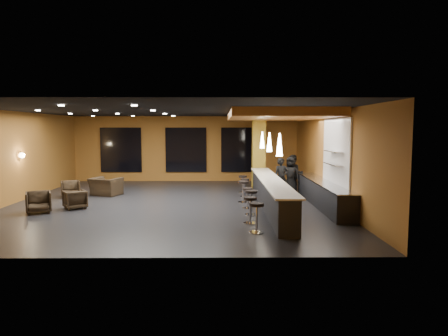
{
  "coord_description": "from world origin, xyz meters",
  "views": [
    {
      "loc": [
        1.86,
        -15.07,
        2.83
      ],
      "look_at": [
        2.0,
        0.5,
        1.3
      ],
      "focal_mm": 32.0,
      "sensor_mm": 36.0,
      "label": 1
    }
  ],
  "objects_px": {
    "staff_c": "(290,175)",
    "armchair_a": "(38,202)",
    "pendant_2": "(262,140)",
    "armchair_b": "(75,199)",
    "armchair_d": "(106,187)",
    "bar_stool_3": "(248,195)",
    "bar_stool_0": "(257,214)",
    "bar_stool_2": "(251,199)",
    "prep_counter": "(323,194)",
    "bar_counter": "(271,194)",
    "bar_stool_1": "(250,207)",
    "bar_stool_6": "(243,182)",
    "pendant_0": "(279,145)",
    "staff_b": "(294,174)",
    "column": "(259,152)",
    "pendant_1": "(269,142)",
    "bar_stool_4": "(243,189)",
    "armchair_c": "(71,189)",
    "bar_stool_5": "(245,185)",
    "staff_a": "(281,177)"
  },
  "relations": [
    {
      "from": "prep_counter",
      "to": "armchair_a",
      "type": "height_order",
      "value": "prep_counter"
    },
    {
      "from": "armchair_b",
      "to": "bar_stool_1",
      "type": "bearing_deg",
      "value": 124.13
    },
    {
      "from": "column",
      "to": "staff_c",
      "type": "bearing_deg",
      "value": -47.99
    },
    {
      "from": "staff_a",
      "to": "bar_stool_1",
      "type": "distance_m",
      "value": 5.03
    },
    {
      "from": "pendant_0",
      "to": "armchair_d",
      "type": "bearing_deg",
      "value": 144.17
    },
    {
      "from": "armchair_a",
      "to": "bar_stool_3",
      "type": "distance_m",
      "value": 7.15
    },
    {
      "from": "staff_a",
      "to": "bar_stool_3",
      "type": "xyz_separation_m",
      "value": [
        -1.57,
        -2.45,
        -0.34
      ]
    },
    {
      "from": "pendant_0",
      "to": "staff_b",
      "type": "height_order",
      "value": "pendant_0"
    },
    {
      "from": "pendant_2",
      "to": "armchair_c",
      "type": "xyz_separation_m",
      "value": [
        -8.01,
        -0.66,
        -2.01
      ]
    },
    {
      "from": "bar_stool_2",
      "to": "bar_stool_3",
      "type": "distance_m",
      "value": 1.09
    },
    {
      "from": "bar_counter",
      "to": "bar_stool_1",
      "type": "xyz_separation_m",
      "value": [
        -0.9,
        -2.35,
        0.02
      ]
    },
    {
      "from": "bar_stool_0",
      "to": "bar_stool_6",
      "type": "height_order",
      "value": "bar_stool_0"
    },
    {
      "from": "bar_stool_4",
      "to": "bar_stool_6",
      "type": "bearing_deg",
      "value": 87.44
    },
    {
      "from": "armchair_b",
      "to": "bar_stool_1",
      "type": "distance_m",
      "value": 6.5
    },
    {
      "from": "column",
      "to": "armchair_d",
      "type": "relative_size",
      "value": 3.01
    },
    {
      "from": "pendant_2",
      "to": "bar_stool_5",
      "type": "bearing_deg",
      "value": -140.29
    },
    {
      "from": "bar_stool_1",
      "to": "armchair_d",
      "type": "bearing_deg",
      "value": 138.19
    },
    {
      "from": "armchair_b",
      "to": "armchair_d",
      "type": "xyz_separation_m",
      "value": [
        0.28,
        2.85,
        0.05
      ]
    },
    {
      "from": "pendant_1",
      "to": "armchair_a",
      "type": "xyz_separation_m",
      "value": [
        -7.94,
        -1.23,
        -1.99
      ]
    },
    {
      "from": "prep_counter",
      "to": "bar_stool_2",
      "type": "relative_size",
      "value": 7.31
    },
    {
      "from": "bar_stool_2",
      "to": "bar_stool_6",
      "type": "distance_m",
      "value": 4.64
    },
    {
      "from": "armchair_b",
      "to": "armchair_c",
      "type": "distance_m",
      "value": 2.59
    },
    {
      "from": "bar_stool_5",
      "to": "bar_stool_1",
      "type": "bearing_deg",
      "value": -91.5
    },
    {
      "from": "pendant_0",
      "to": "bar_stool_5",
      "type": "xyz_separation_m",
      "value": [
        -0.78,
        4.35,
        -1.86
      ]
    },
    {
      "from": "column",
      "to": "staff_a",
      "type": "xyz_separation_m",
      "value": [
        0.74,
        -2.21,
        -0.93
      ]
    },
    {
      "from": "column",
      "to": "bar_stool_3",
      "type": "bearing_deg",
      "value": -100.04
    },
    {
      "from": "armchair_c",
      "to": "bar_stool_4",
      "type": "bearing_deg",
      "value": -33.14
    },
    {
      "from": "pendant_2",
      "to": "armchair_b",
      "type": "bearing_deg",
      "value": -156.52
    },
    {
      "from": "staff_b",
      "to": "armchair_c",
      "type": "relative_size",
      "value": 2.24
    },
    {
      "from": "armchair_c",
      "to": "bar_stool_5",
      "type": "xyz_separation_m",
      "value": [
        7.23,
        0.01,
        0.14
      ]
    },
    {
      "from": "bar_stool_4",
      "to": "bar_stool_6",
      "type": "height_order",
      "value": "bar_stool_4"
    },
    {
      "from": "bar_stool_1",
      "to": "bar_stool_6",
      "type": "xyz_separation_m",
      "value": [
        0.11,
        5.84,
        -0.03
      ]
    },
    {
      "from": "pendant_2",
      "to": "armchair_b",
      "type": "height_order",
      "value": "pendant_2"
    },
    {
      "from": "staff_c",
      "to": "armchair_a",
      "type": "distance_m",
      "value": 10.02
    },
    {
      "from": "pendant_2",
      "to": "bar_stool_0",
      "type": "distance_m",
      "value": 6.71
    },
    {
      "from": "prep_counter",
      "to": "armchair_b",
      "type": "xyz_separation_m",
      "value": [
        -8.97,
        -0.53,
        -0.1
      ]
    },
    {
      "from": "pendant_1",
      "to": "pendant_2",
      "type": "xyz_separation_m",
      "value": [
        0.0,
        2.5,
        0.0
      ]
    },
    {
      "from": "pendant_1",
      "to": "armchair_b",
      "type": "height_order",
      "value": "pendant_1"
    },
    {
      "from": "armchair_c",
      "to": "bar_stool_1",
      "type": "height_order",
      "value": "bar_stool_1"
    },
    {
      "from": "bar_stool_3",
      "to": "bar_stool_6",
      "type": "distance_m",
      "value": 3.55
    },
    {
      "from": "armchair_b",
      "to": "bar_stool_3",
      "type": "xyz_separation_m",
      "value": [
        6.14,
        -0.03,
        0.14
      ]
    },
    {
      "from": "column",
      "to": "bar_stool_3",
      "type": "height_order",
      "value": "column"
    },
    {
      "from": "bar_stool_1",
      "to": "bar_stool_6",
      "type": "relative_size",
      "value": 1.07
    },
    {
      "from": "pendant_2",
      "to": "armchair_d",
      "type": "height_order",
      "value": "pendant_2"
    },
    {
      "from": "bar_stool_0",
      "to": "bar_stool_2",
      "type": "xyz_separation_m",
      "value": [
        0.03,
        2.26,
        -0.01
      ]
    },
    {
      "from": "armchair_d",
      "to": "bar_stool_3",
      "type": "relative_size",
      "value": 1.57
    },
    {
      "from": "bar_counter",
      "to": "staff_a",
      "type": "height_order",
      "value": "staff_a"
    },
    {
      "from": "bar_stool_1",
      "to": "bar_counter",
      "type": "bearing_deg",
      "value": 68.96
    },
    {
      "from": "staff_c",
      "to": "bar_stool_1",
      "type": "height_order",
      "value": "staff_c"
    },
    {
      "from": "bar_stool_0",
      "to": "bar_stool_2",
      "type": "relative_size",
      "value": 1.01
    }
  ]
}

